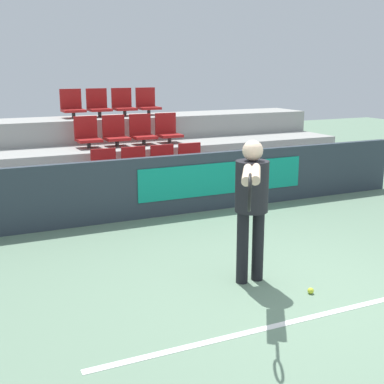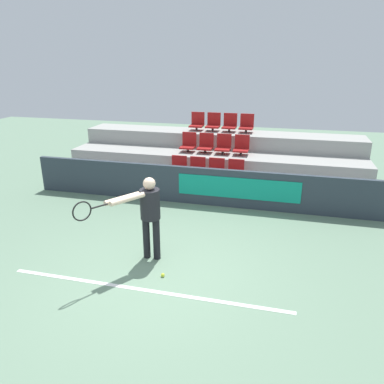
% 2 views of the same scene
% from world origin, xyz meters
% --- Properties ---
extents(ground_plane, '(30.00, 30.00, 0.00)m').
position_xyz_m(ground_plane, '(0.00, 0.00, 0.00)').
color(ground_plane, slate).
extents(court_baseline, '(4.76, 0.08, 0.01)m').
position_xyz_m(court_baseline, '(0.00, -0.50, 0.00)').
color(court_baseline, white).
rests_on(court_baseline, ground).
extents(barrier_wall, '(9.03, 0.14, 0.96)m').
position_xyz_m(barrier_wall, '(0.02, 3.41, 0.48)').
color(barrier_wall, '#2D3842').
rests_on(barrier_wall, ground).
extents(bleacher_tier_front, '(8.63, 1.10, 0.45)m').
position_xyz_m(bleacher_tier_front, '(0.00, 4.04, 0.22)').
color(bleacher_tier_front, '#9E9E99').
rests_on(bleacher_tier_front, ground).
extents(bleacher_tier_middle, '(8.63, 1.10, 0.89)m').
position_xyz_m(bleacher_tier_middle, '(0.00, 5.13, 0.45)').
color(bleacher_tier_middle, '#9E9E99').
rests_on(bleacher_tier_middle, ground).
extents(bleacher_tier_back, '(8.63, 1.10, 1.34)m').
position_xyz_m(bleacher_tier_back, '(0.00, 6.23, 0.67)').
color(bleacher_tier_back, '#9E9E99').
rests_on(bleacher_tier_back, ground).
extents(stadium_chair_0, '(0.42, 0.42, 0.56)m').
position_xyz_m(stadium_chair_0, '(-0.79, 4.17, 0.68)').
color(stadium_chair_0, '#333333').
rests_on(stadium_chair_0, bleacher_tier_front).
extents(stadium_chair_1, '(0.42, 0.42, 0.56)m').
position_xyz_m(stadium_chair_1, '(-0.26, 4.17, 0.68)').
color(stadium_chair_1, '#333333').
rests_on(stadium_chair_1, bleacher_tier_front).
extents(stadium_chair_2, '(0.42, 0.42, 0.56)m').
position_xyz_m(stadium_chair_2, '(0.26, 4.17, 0.68)').
color(stadium_chair_2, '#333333').
rests_on(stadium_chair_2, bleacher_tier_front).
extents(stadium_chair_3, '(0.42, 0.42, 0.56)m').
position_xyz_m(stadium_chair_3, '(0.79, 4.17, 0.68)').
color(stadium_chair_3, '#333333').
rests_on(stadium_chair_3, bleacher_tier_front).
extents(stadium_chair_4, '(0.42, 0.42, 0.56)m').
position_xyz_m(stadium_chair_4, '(-0.79, 5.27, 1.12)').
color(stadium_chair_4, '#333333').
rests_on(stadium_chair_4, bleacher_tier_middle).
extents(stadium_chair_5, '(0.42, 0.42, 0.56)m').
position_xyz_m(stadium_chair_5, '(-0.26, 5.27, 1.12)').
color(stadium_chair_5, '#333333').
rests_on(stadium_chair_5, bleacher_tier_middle).
extents(stadium_chair_6, '(0.42, 0.42, 0.56)m').
position_xyz_m(stadium_chair_6, '(0.26, 5.27, 1.12)').
color(stadium_chair_6, '#333333').
rests_on(stadium_chair_6, bleacher_tier_middle).
extents(stadium_chair_7, '(0.42, 0.42, 0.56)m').
position_xyz_m(stadium_chair_7, '(0.79, 5.27, 1.12)').
color(stadium_chair_7, '#333333').
rests_on(stadium_chair_7, bleacher_tier_middle).
extents(stadium_chair_8, '(0.42, 0.42, 0.56)m').
position_xyz_m(stadium_chair_8, '(-0.79, 6.36, 1.57)').
color(stadium_chair_8, '#333333').
rests_on(stadium_chair_8, bleacher_tier_back).
extents(stadium_chair_9, '(0.42, 0.42, 0.56)m').
position_xyz_m(stadium_chair_9, '(-0.26, 6.36, 1.57)').
color(stadium_chair_9, '#333333').
rests_on(stadium_chair_9, bleacher_tier_back).
extents(stadium_chair_10, '(0.42, 0.42, 0.56)m').
position_xyz_m(stadium_chair_10, '(0.26, 6.36, 1.57)').
color(stadium_chair_10, '#333333').
rests_on(stadium_chair_10, bleacher_tier_back).
extents(stadium_chair_11, '(0.42, 0.42, 0.56)m').
position_xyz_m(stadium_chair_11, '(0.79, 6.36, 1.57)').
color(stadium_chair_11, '#333333').
rests_on(stadium_chair_11, bleacher_tier_back).
extents(tennis_player, '(0.97, 1.41, 1.57)m').
position_xyz_m(tennis_player, '(-0.28, 0.45, 0.99)').
color(tennis_player, black).
rests_on(tennis_player, ground).
extents(tennis_ball, '(0.07, 0.07, 0.07)m').
position_xyz_m(tennis_ball, '(0.16, -0.06, 0.03)').
color(tennis_ball, '#CCDB33').
rests_on(tennis_ball, ground).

